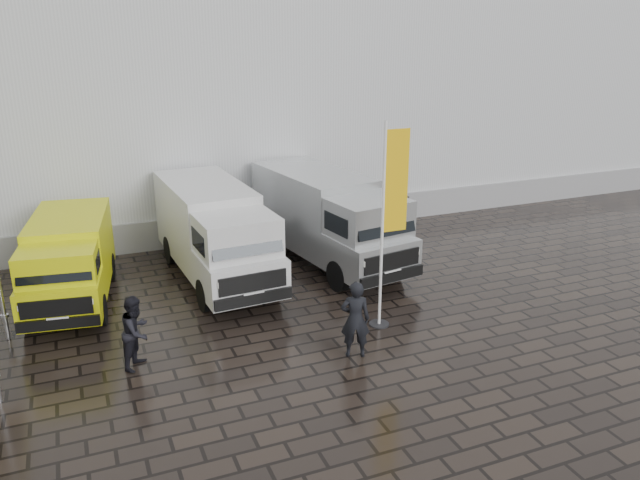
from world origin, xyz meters
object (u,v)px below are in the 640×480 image
object	(u,v)px
person_tent	(136,332)
van_yellow	(70,264)
van_white	(215,235)
flagpole	(390,215)
wheelie_bin	(396,210)
van_silver	(329,220)
person_front	(355,319)

from	to	relation	value
person_tent	van_yellow	bearing A→B (deg)	51.11
van_white	flagpole	size ratio (longest dim) A/B	1.23
van_white	wheelie_bin	xyz separation A→B (m)	(7.42, 2.65, -0.78)
van_yellow	van_silver	distance (m)	7.51
van_silver	flagpole	world-z (taller)	flagpole
van_white	person_front	distance (m)	5.93
van_silver	wheelie_bin	xyz separation A→B (m)	(3.87, 2.65, -0.81)
van_silver	wheelie_bin	distance (m)	4.76
person_tent	van_white	bearing A→B (deg)	1.67
person_front	person_tent	xyz separation A→B (m)	(-4.55, 1.38, -0.07)
flagpole	person_tent	size ratio (longest dim) A/B	3.07
flagpole	wheelie_bin	size ratio (longest dim) A/B	4.47
van_yellow	wheelie_bin	size ratio (longest dim) A/B	4.30
van_yellow	person_tent	xyz separation A→B (m)	(1.21, -4.05, -0.30)
van_silver	flagpole	distance (m)	4.73
van_white	van_silver	distance (m)	3.55
van_silver	flagpole	size ratio (longest dim) A/B	1.26
flagpole	wheelie_bin	distance (m)	8.59
van_silver	flagpole	bearing A→B (deg)	-103.64
van_yellow	van_white	distance (m)	3.97
flagpole	van_yellow	bearing A→B (deg)	149.08
van_yellow	flagpole	distance (m)	8.51
flagpole	person_front	xyz separation A→B (m)	(-1.40, -1.15, -1.92)
wheelie_bin	person_tent	size ratio (longest dim) A/B	0.69
flagpole	person_tent	distance (m)	6.28
van_yellow	person_front	size ratio (longest dim) A/B	2.70
van_yellow	van_white	world-z (taller)	van_white
van_yellow	van_silver	xyz separation A→B (m)	(7.51, 0.20, 0.26)
van_white	wheelie_bin	bearing A→B (deg)	16.10
van_yellow	person_tent	size ratio (longest dim) A/B	2.95
flagpole	person_tent	bearing A→B (deg)	177.78
flagpole	person_tent	world-z (taller)	flagpole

